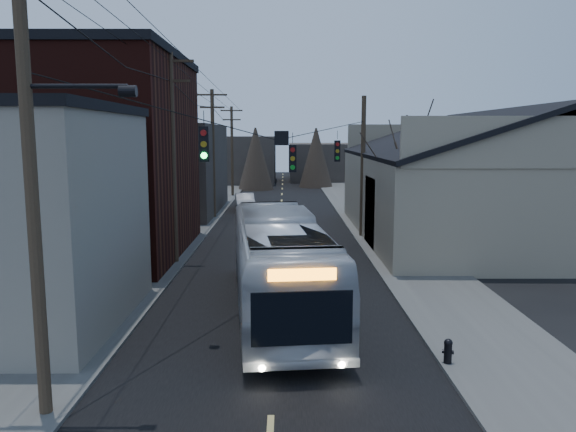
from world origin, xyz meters
name	(u,v)px	position (x,y,z in m)	size (l,w,h in m)	color
road_surface	(280,224)	(0.00, 30.00, 0.01)	(9.00, 110.00, 0.02)	black
sidewalk_left	(188,224)	(-6.50, 30.00, 0.06)	(4.00, 110.00, 0.12)	#474744
sidewalk_right	(373,223)	(6.50, 30.00, 0.06)	(4.00, 110.00, 0.12)	#474744
building_brick	(83,159)	(-10.00, 20.00, 5.00)	(10.00, 12.00, 10.00)	black
building_left_far	(162,169)	(-9.50, 36.00, 3.50)	(9.00, 14.00, 7.00)	#37312C
warehouse	(494,193)	(13.00, 25.00, 2.70)	(16.16, 20.60, 7.73)	gray
building_far_left	(237,159)	(-6.00, 65.00, 3.00)	(10.00, 12.00, 6.00)	#37312C
building_far_right	(333,161)	(7.00, 70.00, 2.50)	(12.00, 14.00, 5.00)	#37312C
bare_tree	(405,186)	(6.50, 20.00, 3.60)	(0.40, 0.40, 7.20)	black
utility_lines	(226,157)	(-3.11, 24.14, 4.95)	(11.24, 45.28, 10.50)	#382B1E
bus	(279,264)	(0.12, 10.52, 1.72)	(2.90, 12.38, 3.45)	#ABB0B8
parked_car	(245,202)	(-3.00, 37.40, 0.70)	(1.48, 4.25, 1.40)	#9C9DA3
fire_hydrant	(448,350)	(4.70, 5.64, 0.48)	(0.33, 0.23, 0.68)	black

